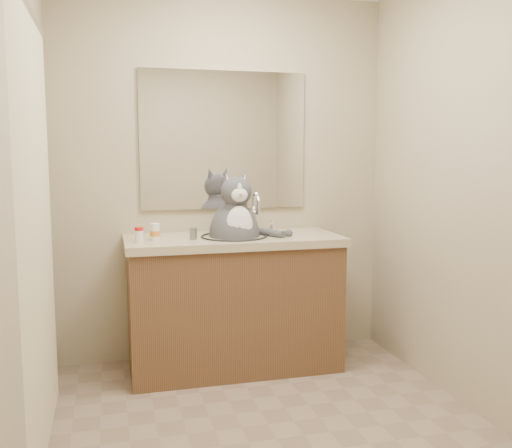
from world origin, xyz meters
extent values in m
cube|color=gray|center=(0.00, 0.00, -0.01)|extent=(2.20, 2.50, 0.01)
cube|color=tan|center=(0.00, 1.25, 1.20)|extent=(2.20, 0.01, 2.40)
cube|color=tan|center=(0.00, -1.25, 1.20)|extent=(2.20, 0.01, 2.40)
cube|color=tan|center=(-1.10, 0.00, 1.20)|extent=(0.01, 2.50, 2.40)
cube|color=tan|center=(1.10, 0.00, 1.20)|extent=(0.01, 2.50, 2.40)
cube|color=brown|center=(0.00, 0.96, 0.40)|extent=(1.30, 0.55, 0.80)
cube|color=tan|center=(0.00, 0.96, 0.83)|extent=(1.34, 0.59, 0.05)
torus|color=black|center=(0.00, 0.94, 0.85)|extent=(0.42, 0.42, 0.02)
ellipsoid|color=white|center=(0.00, 0.94, 0.78)|extent=(0.40, 0.40, 0.15)
cylinder|color=silver|center=(0.17, 1.11, 0.95)|extent=(0.03, 0.03, 0.18)
torus|color=silver|center=(0.17, 1.05, 1.04)|extent=(0.03, 0.16, 0.16)
cone|color=silver|center=(0.30, 1.11, 0.90)|extent=(0.06, 0.06, 0.08)
cube|color=white|center=(0.00, 1.24, 1.45)|extent=(1.10, 0.02, 0.90)
cube|color=beige|center=(-1.05, 0.10, 1.00)|extent=(0.01, 1.20, 1.90)
cylinder|color=silver|center=(-1.05, 0.10, 1.97)|extent=(0.02, 1.30, 0.02)
ellipsoid|color=#434348|center=(0.01, 0.97, 0.85)|extent=(0.33, 0.36, 0.42)
ellipsoid|color=white|center=(0.01, 0.86, 0.92)|extent=(0.18, 0.10, 0.27)
ellipsoid|color=#434348|center=(0.01, 0.92, 1.13)|extent=(0.20, 0.18, 0.18)
ellipsoid|color=white|center=(0.01, 0.85, 1.12)|extent=(0.10, 0.06, 0.08)
sphere|color=#D88C8C|center=(0.02, 0.82, 1.12)|extent=(0.02, 0.02, 0.02)
cone|color=#434348|center=(-0.04, 0.93, 1.22)|extent=(0.08, 0.07, 0.09)
cone|color=#434348|center=(0.06, 0.94, 1.22)|extent=(0.08, 0.07, 0.09)
cylinder|color=#434348|center=(0.22, 0.94, 0.87)|extent=(0.17, 0.27, 0.05)
cylinder|color=white|center=(-0.58, 0.88, 0.88)|extent=(0.06, 0.06, 0.07)
cylinder|color=red|center=(-0.58, 0.88, 0.93)|extent=(0.06, 0.06, 0.02)
cylinder|color=white|center=(-0.49, 0.93, 0.89)|extent=(0.07, 0.07, 0.08)
cylinder|color=orange|center=(-0.49, 0.93, 0.89)|extent=(0.07, 0.07, 0.03)
cylinder|color=white|center=(-0.49, 0.93, 0.94)|extent=(0.07, 0.07, 0.02)
cylinder|color=slate|center=(-0.26, 0.90, 0.89)|extent=(0.06, 0.06, 0.07)
camera|label=1|loc=(-0.75, -2.48, 1.37)|focal=40.00mm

